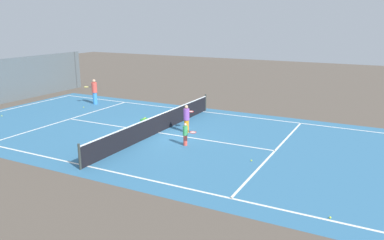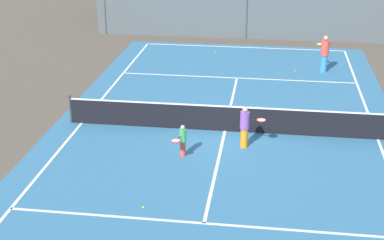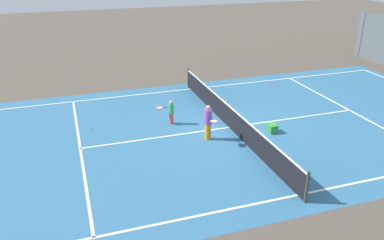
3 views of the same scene
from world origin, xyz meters
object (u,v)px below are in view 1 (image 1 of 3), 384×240
at_px(tennis_ball_0, 330,218).
at_px(tennis_ball_3, 84,107).
at_px(player_2, 187,118).
at_px(tennis_ball_2, 103,145).
at_px(player_0, 94,91).
at_px(ball_crate, 145,122).
at_px(player_1, 186,134).
at_px(tennis_ball_1, 251,161).
at_px(tennis_ball_5, 154,128).
at_px(tennis_ball_4, 2,116).

relative_size(tennis_ball_0, tennis_ball_3, 1.00).
distance_m(player_2, tennis_ball_2, 4.68).
bearing_deg(player_0, player_2, -109.47).
bearing_deg(tennis_ball_2, ball_crate, 5.30).
xyz_separation_m(player_1, tennis_ball_1, (-0.56, -3.51, -0.55)).
distance_m(player_1, tennis_ball_5, 3.57).
xyz_separation_m(tennis_ball_0, tennis_ball_2, (2.24, 10.78, 0.00)).
bearing_deg(tennis_ball_0, tennis_ball_3, 65.13).
height_order(player_2, tennis_ball_4, player_2).
relative_size(tennis_ball_0, tennis_ball_1, 1.00).
bearing_deg(player_2, tennis_ball_1, -119.56).
height_order(tennis_ball_2, tennis_ball_3, same).
height_order(tennis_ball_1, tennis_ball_2, same).
bearing_deg(tennis_ball_4, tennis_ball_2, -99.64).
bearing_deg(tennis_ball_0, player_0, 61.80).
xyz_separation_m(tennis_ball_0, tennis_ball_5, (5.94, 10.28, 0.00)).
relative_size(tennis_ball_0, tennis_ball_4, 1.00).
bearing_deg(tennis_ball_1, ball_crate, 69.30).
distance_m(ball_crate, tennis_ball_1, 7.92).
bearing_deg(tennis_ball_5, ball_crate, 63.84).
height_order(ball_crate, tennis_ball_2, ball_crate).
distance_m(player_0, tennis_ball_4, 6.27).
distance_m(player_0, tennis_ball_2, 9.95).
bearing_deg(player_0, player_1, -117.18).
height_order(player_0, tennis_ball_5, player_0).
distance_m(tennis_ball_4, tennis_ball_5, 10.26).
xyz_separation_m(player_1, tennis_ball_3, (3.97, 10.21, -0.55)).
xyz_separation_m(tennis_ball_1, tennis_ball_3, (4.53, 13.72, 0.00)).
distance_m(player_1, player_2, 2.28).
bearing_deg(player_1, player_0, 62.82).
distance_m(player_1, tennis_ball_3, 10.97).
xyz_separation_m(ball_crate, tennis_ball_1, (-2.80, -7.41, -0.15)).
relative_size(player_0, tennis_ball_4, 27.19).
distance_m(ball_crate, tennis_ball_4, 9.51).
bearing_deg(tennis_ball_1, tennis_ball_2, 100.67).
bearing_deg(ball_crate, tennis_ball_0, -119.71).
xyz_separation_m(ball_crate, tennis_ball_3, (1.73, 6.31, -0.15)).
xyz_separation_m(ball_crate, tennis_ball_5, (-0.43, -0.88, -0.15)).
distance_m(player_0, ball_crate, 7.17).
bearing_deg(tennis_ball_2, tennis_ball_5, -7.64).
height_order(tennis_ball_0, tennis_ball_2, same).
xyz_separation_m(tennis_ball_3, tennis_ball_5, (-2.16, -7.19, 0.00)).
distance_m(tennis_ball_2, tennis_ball_5, 3.73).
relative_size(tennis_ball_1, tennis_ball_4, 1.00).
relative_size(tennis_ball_0, tennis_ball_2, 1.00).
bearing_deg(player_2, tennis_ball_4, 100.74).
distance_m(player_1, tennis_ball_4, 13.09).
relative_size(player_0, tennis_ball_3, 27.19).
bearing_deg(tennis_ball_4, tennis_ball_5, -78.37).
bearing_deg(player_0, tennis_ball_2, -136.52).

